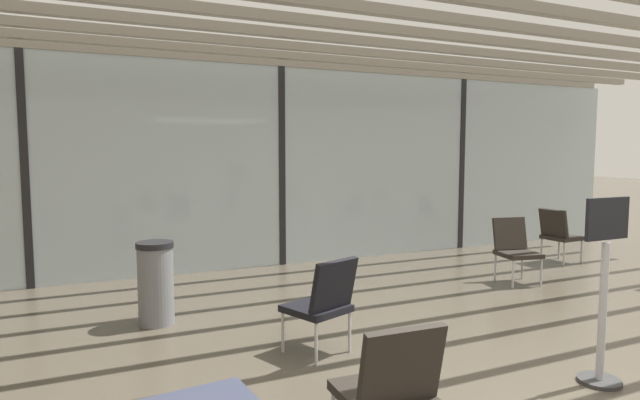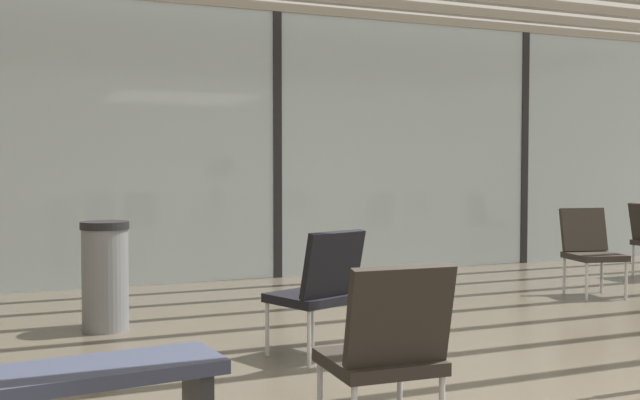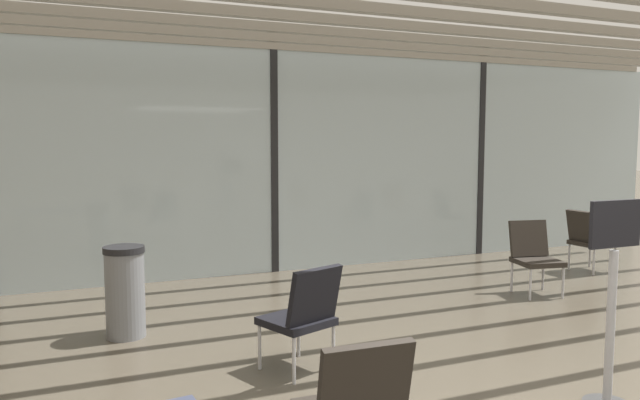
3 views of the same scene
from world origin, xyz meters
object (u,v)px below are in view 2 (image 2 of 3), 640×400
lounge_chair_6 (387,345)px  trash_bin (105,276)px  parked_airplane (93,123)px  lounge_chair_1 (320,286)px  waiting_bench (38,398)px  lounge_chair_2 (590,246)px

lounge_chair_6 → trash_bin: size_ratio=1.01×
parked_airplane → lounge_chair_1: parked_airplane is taller
waiting_bench → trash_bin: trash_bin is taller
lounge_chair_2 → trash_bin: size_ratio=1.01×
lounge_chair_1 → lounge_chair_6: 1.72m
lounge_chair_6 → parked_airplane: bearing=-86.6°
parked_airplane → lounge_chair_2: size_ratio=15.99×
lounge_chair_1 → waiting_bench: lounge_chair_1 is taller
lounge_chair_6 → trash_bin: 3.27m
parked_airplane → lounge_chair_1: bearing=-86.5°
parked_airplane → lounge_chair_1: size_ratio=15.99×
parked_airplane → lounge_chair_2: parked_airplane is taller
lounge_chair_1 → trash_bin: 1.91m
parked_airplane → lounge_chair_6: (0.14, -10.28, -1.53)m
lounge_chair_6 → waiting_bench: lounge_chair_6 is taller
waiting_bench → trash_bin: (0.62, 2.93, 0.07)m
lounge_chair_1 → trash_bin: size_ratio=1.01×
lounge_chair_6 → lounge_chair_1: bearing=-100.2°
trash_bin → lounge_chair_2: bearing=-2.5°
parked_airplane → trash_bin: parked_airplane is taller
waiting_bench → lounge_chair_6: bearing=165.0°
lounge_chair_1 → parked_airplane: bearing=-107.2°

